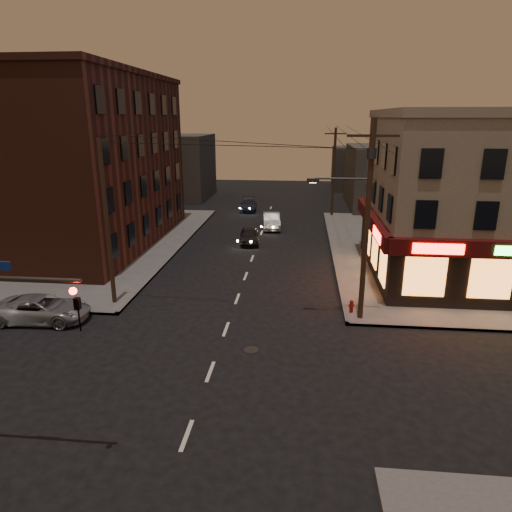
# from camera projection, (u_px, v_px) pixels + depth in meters

# --- Properties ---
(ground) EXTENTS (120.00, 120.00, 0.00)m
(ground) POSITION_uv_depth(u_px,v_px,m) (210.00, 372.00, 19.03)
(ground) COLOR black
(ground) RESTS_ON ground
(sidewalk_ne) EXTENTS (24.00, 28.00, 0.15)m
(sidewalk_ne) POSITION_uv_depth(u_px,v_px,m) (487.00, 253.00, 35.33)
(sidewalk_ne) COLOR #514F4C
(sidewalk_ne) RESTS_ON ground
(sidewalk_nw) EXTENTS (24.00, 28.00, 0.15)m
(sidewalk_nw) POSITION_uv_depth(u_px,v_px,m) (46.00, 241.00, 38.83)
(sidewalk_nw) COLOR #514F4C
(sidewalk_nw) RESTS_ON ground
(pizza_building) EXTENTS (15.85, 12.85, 10.50)m
(pizza_building) POSITION_uv_depth(u_px,v_px,m) (499.00, 197.00, 28.69)
(pizza_building) COLOR gray
(pizza_building) RESTS_ON sidewalk_ne
(brick_apartment) EXTENTS (12.00, 20.00, 13.00)m
(brick_apartment) POSITION_uv_depth(u_px,v_px,m) (77.00, 163.00, 36.56)
(brick_apartment) COLOR #4D2519
(brick_apartment) RESTS_ON sidewalk_nw
(bg_building_ne_a) EXTENTS (10.00, 12.00, 7.00)m
(bg_building_ne_a) POSITION_uv_depth(u_px,v_px,m) (393.00, 177.00, 52.79)
(bg_building_ne_a) COLOR #3F3D3A
(bg_building_ne_a) RESTS_ON ground
(bg_building_nw) EXTENTS (9.00, 10.00, 8.00)m
(bg_building_nw) POSITION_uv_depth(u_px,v_px,m) (174.00, 167.00, 59.07)
(bg_building_nw) COLOR #3F3D3A
(bg_building_nw) RESTS_ON ground
(bg_building_ne_b) EXTENTS (8.00, 8.00, 6.00)m
(bg_building_ne_b) POSITION_uv_depth(u_px,v_px,m) (361.00, 168.00, 66.45)
(bg_building_ne_b) COLOR #3F3D3A
(bg_building_ne_b) RESTS_ON ground
(utility_pole_main) EXTENTS (4.20, 0.44, 10.00)m
(utility_pole_main) POSITION_uv_depth(u_px,v_px,m) (365.00, 212.00, 22.21)
(utility_pole_main) COLOR #382619
(utility_pole_main) RESTS_ON sidewalk_ne
(utility_pole_far) EXTENTS (0.26, 0.26, 9.00)m
(utility_pole_far) POSITION_uv_depth(u_px,v_px,m) (334.00, 172.00, 47.45)
(utility_pole_far) COLOR #382619
(utility_pole_far) RESTS_ON sidewalk_ne
(utility_pole_west) EXTENTS (0.24, 0.24, 9.00)m
(utility_pole_west) POSITION_uv_depth(u_px,v_px,m) (107.00, 224.00, 24.51)
(utility_pole_west) COLOR #382619
(utility_pole_west) RESTS_ON sidewalk_nw
(suv_cross) EXTENTS (4.98, 2.48, 1.35)m
(suv_cross) POSITION_uv_depth(u_px,v_px,m) (41.00, 309.00, 23.57)
(suv_cross) COLOR gray
(suv_cross) RESTS_ON ground
(sedan_near) EXTENTS (1.97, 4.04, 1.33)m
(sedan_near) POSITION_uv_depth(u_px,v_px,m) (249.00, 235.00, 38.25)
(sedan_near) COLOR black
(sedan_near) RESTS_ON ground
(sedan_mid) EXTENTS (2.01, 4.57, 1.46)m
(sedan_mid) POSITION_uv_depth(u_px,v_px,m) (271.00, 221.00, 43.32)
(sedan_mid) COLOR gray
(sedan_mid) RESTS_ON ground
(sedan_far) EXTENTS (2.14, 4.56, 1.29)m
(sedan_far) POSITION_uv_depth(u_px,v_px,m) (249.00, 205.00, 51.70)
(sedan_far) COLOR #1A2035
(sedan_far) RESTS_ON ground
(fire_hydrant) EXTENTS (0.32, 0.32, 0.71)m
(fire_hydrant) POSITION_uv_depth(u_px,v_px,m) (351.00, 306.00, 24.35)
(fire_hydrant) COLOR maroon
(fire_hydrant) RESTS_ON sidewalk_ne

